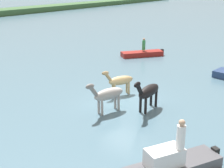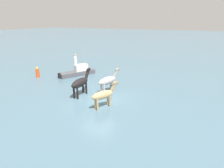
{
  "view_description": "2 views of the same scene",
  "coord_description": "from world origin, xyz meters",
  "px_view_note": "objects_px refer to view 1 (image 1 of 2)",
  "views": [
    {
      "loc": [
        -13.67,
        -9.43,
        7.01
      ],
      "look_at": [
        0.0,
        0.94,
        1.05
      ],
      "focal_mm": 47.69,
      "sensor_mm": 36.0,
      "label": 1
    },
    {
      "loc": [
        11.05,
        6.93,
        5.81
      ],
      "look_at": [
        -0.64,
        0.88,
        1.18
      ],
      "focal_mm": 29.25,
      "sensor_mm": 36.0,
      "label": 2
    }
  ],
  "objects_px": {
    "person_helmsman_aft": "(144,45)",
    "boat_dinghy_port": "(172,166)",
    "horse_lead": "(120,81)",
    "horse_rear_stallion": "(148,92)",
    "boat_tender_starboard": "(142,54)",
    "person_boatman_standing": "(181,136)",
    "horse_dun_straggler": "(107,94)"
  },
  "relations": [
    {
      "from": "horse_rear_stallion",
      "to": "boat_dinghy_port",
      "type": "distance_m",
      "value": 6.01
    },
    {
      "from": "boat_tender_starboard",
      "to": "boat_dinghy_port",
      "type": "bearing_deg",
      "value": 71.93
    },
    {
      "from": "horse_dun_straggler",
      "to": "horse_rear_stallion",
      "type": "bearing_deg",
      "value": 150.0
    },
    {
      "from": "person_boatman_standing",
      "to": "boat_dinghy_port",
      "type": "bearing_deg",
      "value": 90.37
    },
    {
      "from": "boat_dinghy_port",
      "to": "horse_dun_straggler",
      "type": "bearing_deg",
      "value": -90.9
    },
    {
      "from": "horse_rear_stallion",
      "to": "boat_dinghy_port",
      "type": "height_order",
      "value": "horse_rear_stallion"
    },
    {
      "from": "boat_tender_starboard",
      "to": "person_helmsman_aft",
      "type": "bearing_deg",
      "value": -144.93
    },
    {
      "from": "horse_rear_stallion",
      "to": "person_boatman_standing",
      "type": "height_order",
      "value": "person_boatman_standing"
    },
    {
      "from": "boat_tender_starboard",
      "to": "person_boatman_standing",
      "type": "height_order",
      "value": "person_boatman_standing"
    },
    {
      "from": "horse_rear_stallion",
      "to": "boat_dinghy_port",
      "type": "relative_size",
      "value": 0.65
    },
    {
      "from": "boat_dinghy_port",
      "to": "person_helmsman_aft",
      "type": "height_order",
      "value": "person_helmsman_aft"
    },
    {
      "from": "horse_rear_stallion",
      "to": "person_helmsman_aft",
      "type": "relative_size",
      "value": 2.18
    },
    {
      "from": "horse_lead",
      "to": "boat_tender_starboard",
      "type": "distance_m",
      "value": 10.79
    },
    {
      "from": "horse_lead",
      "to": "person_boatman_standing",
      "type": "distance_m",
      "value": 8.8
    },
    {
      "from": "horse_dun_straggler",
      "to": "horse_rear_stallion",
      "type": "distance_m",
      "value": 2.3
    },
    {
      "from": "person_helmsman_aft",
      "to": "boat_dinghy_port",
      "type": "bearing_deg",
      "value": -145.26
    },
    {
      "from": "boat_tender_starboard",
      "to": "person_boatman_standing",
      "type": "bearing_deg",
      "value": 72.55
    },
    {
      "from": "horse_lead",
      "to": "person_helmsman_aft",
      "type": "xyz_separation_m",
      "value": [
        10.04,
        4.34,
        0.17
      ]
    },
    {
      "from": "boat_tender_starboard",
      "to": "person_helmsman_aft",
      "type": "distance_m",
      "value": 0.98
    },
    {
      "from": "horse_lead",
      "to": "person_helmsman_aft",
      "type": "bearing_deg",
      "value": -130.42
    },
    {
      "from": "boat_dinghy_port",
      "to": "person_helmsman_aft",
      "type": "xyz_separation_m",
      "value": [
        15.64,
        10.85,
        0.82
      ]
    },
    {
      "from": "horse_lead",
      "to": "boat_tender_starboard",
      "type": "bearing_deg",
      "value": -129.97
    },
    {
      "from": "horse_lead",
      "to": "horse_rear_stallion",
      "type": "distance_m",
      "value": 2.88
    },
    {
      "from": "horse_dun_straggler",
      "to": "person_boatman_standing",
      "type": "bearing_deg",
      "value": 78.01
    },
    {
      "from": "horse_lead",
      "to": "horse_rear_stallion",
      "type": "bearing_deg",
      "value": 95.48
    },
    {
      "from": "boat_dinghy_port",
      "to": "person_boatman_standing",
      "type": "xyz_separation_m",
      "value": [
        0.0,
        -0.25,
        1.41
      ]
    },
    {
      "from": "horse_lead",
      "to": "horse_dun_straggler",
      "type": "xyz_separation_m",
      "value": [
        -2.63,
        -1.05,
        0.11
      ]
    },
    {
      "from": "boat_tender_starboard",
      "to": "boat_dinghy_port",
      "type": "xyz_separation_m",
      "value": [
        -15.44,
        -10.85,
        0.14
      ]
    },
    {
      "from": "horse_rear_stallion",
      "to": "person_helmsman_aft",
      "type": "xyz_separation_m",
      "value": [
        11.06,
        7.04,
        0.01
      ]
    },
    {
      "from": "person_helmsman_aft",
      "to": "person_boatman_standing",
      "type": "relative_size",
      "value": 1.0
    },
    {
      "from": "boat_tender_starboard",
      "to": "boat_dinghy_port",
      "type": "height_order",
      "value": "boat_dinghy_port"
    },
    {
      "from": "horse_dun_straggler",
      "to": "person_boatman_standing",
      "type": "height_order",
      "value": "person_boatman_standing"
    }
  ]
}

